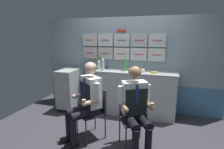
{
  "coord_description": "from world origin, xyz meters",
  "views": [
    {
      "loc": [
        0.83,
        -2.56,
        1.72
      ],
      "look_at": [
        -0.02,
        0.18,
        1.09
      ],
      "focal_mm": 27.64,
      "sensor_mm": 36.0,
      "label": 1
    }
  ],
  "objects_px": {
    "crew_member_right": "(136,105)",
    "sparkling_bottle_green": "(98,62)",
    "crew_member_left": "(87,98)",
    "folding_chair_right": "(132,112)",
    "coffee_cup_spare": "(107,67)",
    "folding_chair_left": "(95,107)",
    "snack_banana": "(154,72)",
    "service_trolley": "(70,88)"
  },
  "relations": [
    {
      "from": "crew_member_right",
      "to": "sparkling_bottle_green",
      "type": "distance_m",
      "value": 1.83
    },
    {
      "from": "crew_member_left",
      "to": "folding_chair_right",
      "type": "height_order",
      "value": "crew_member_left"
    },
    {
      "from": "crew_member_right",
      "to": "coffee_cup_spare",
      "type": "distance_m",
      "value": 1.62
    },
    {
      "from": "folding_chair_right",
      "to": "crew_member_right",
      "type": "distance_m",
      "value": 0.25
    },
    {
      "from": "folding_chair_right",
      "to": "coffee_cup_spare",
      "type": "relative_size",
      "value": 12.14
    },
    {
      "from": "folding_chair_right",
      "to": "sparkling_bottle_green",
      "type": "xyz_separation_m",
      "value": [
        -1.06,
        1.23,
        0.6
      ]
    },
    {
      "from": "crew_member_right",
      "to": "coffee_cup_spare",
      "type": "bearing_deg",
      "value": 124.89
    },
    {
      "from": "folding_chair_right",
      "to": "folding_chair_left",
      "type": "bearing_deg",
      "value": 177.94
    },
    {
      "from": "folding_chair_left",
      "to": "crew_member_right",
      "type": "bearing_deg",
      "value": -12.63
    },
    {
      "from": "sparkling_bottle_green",
      "to": "snack_banana",
      "type": "xyz_separation_m",
      "value": [
        1.31,
        -0.23,
        -0.12
      ]
    },
    {
      "from": "folding_chair_right",
      "to": "snack_banana",
      "type": "bearing_deg",
      "value": 75.81
    },
    {
      "from": "folding_chair_left",
      "to": "coffee_cup_spare",
      "type": "height_order",
      "value": "coffee_cup_spare"
    },
    {
      "from": "folding_chair_left",
      "to": "crew_member_right",
      "type": "distance_m",
      "value": 0.76
    },
    {
      "from": "folding_chair_right",
      "to": "snack_banana",
      "type": "xyz_separation_m",
      "value": [
        0.25,
        1.0,
        0.47
      ]
    },
    {
      "from": "service_trolley",
      "to": "folding_chair_left",
      "type": "bearing_deg",
      "value": -41.3
    },
    {
      "from": "service_trolley",
      "to": "coffee_cup_spare",
      "type": "relative_size",
      "value": 13.61
    },
    {
      "from": "crew_member_left",
      "to": "folding_chair_right",
      "type": "relative_size",
      "value": 1.54
    },
    {
      "from": "snack_banana",
      "to": "crew_member_left",
      "type": "bearing_deg",
      "value": -132.13
    },
    {
      "from": "crew_member_right",
      "to": "folding_chair_right",
      "type": "bearing_deg",
      "value": 119.51
    },
    {
      "from": "crew_member_right",
      "to": "snack_banana",
      "type": "bearing_deg",
      "value": 81.3
    },
    {
      "from": "coffee_cup_spare",
      "to": "sparkling_bottle_green",
      "type": "bearing_deg",
      "value": 164.51
    },
    {
      "from": "service_trolley",
      "to": "folding_chair_right",
      "type": "height_order",
      "value": "service_trolley"
    },
    {
      "from": "folding_chair_left",
      "to": "sparkling_bottle_green",
      "type": "distance_m",
      "value": 1.41
    },
    {
      "from": "service_trolley",
      "to": "crew_member_left",
      "type": "bearing_deg",
      "value": -47.65
    },
    {
      "from": "folding_chair_left",
      "to": "crew_member_left",
      "type": "relative_size",
      "value": 0.65
    },
    {
      "from": "coffee_cup_spare",
      "to": "snack_banana",
      "type": "relative_size",
      "value": 0.41
    },
    {
      "from": "service_trolley",
      "to": "crew_member_right",
      "type": "xyz_separation_m",
      "value": [
        1.78,
        -1.09,
        0.21
      ]
    },
    {
      "from": "folding_chair_right",
      "to": "sparkling_bottle_green",
      "type": "height_order",
      "value": "sparkling_bottle_green"
    },
    {
      "from": "sparkling_bottle_green",
      "to": "folding_chair_right",
      "type": "bearing_deg",
      "value": -49.21
    },
    {
      "from": "crew_member_right",
      "to": "coffee_cup_spare",
      "type": "height_order",
      "value": "crew_member_right"
    },
    {
      "from": "folding_chair_left",
      "to": "folding_chair_right",
      "type": "bearing_deg",
      "value": -2.06
    },
    {
      "from": "coffee_cup_spare",
      "to": "folding_chair_left",
      "type": "bearing_deg",
      "value": -80.64
    },
    {
      "from": "folding_chair_right",
      "to": "coffee_cup_spare",
      "type": "height_order",
      "value": "coffee_cup_spare"
    },
    {
      "from": "crew_member_right",
      "to": "service_trolley",
      "type": "bearing_deg",
      "value": 148.51
    },
    {
      "from": "sparkling_bottle_green",
      "to": "folding_chair_left",
      "type": "bearing_deg",
      "value": -70.89
    },
    {
      "from": "snack_banana",
      "to": "crew_member_right",
      "type": "bearing_deg",
      "value": -98.7
    },
    {
      "from": "snack_banana",
      "to": "service_trolley",
      "type": "bearing_deg",
      "value": -178.57
    },
    {
      "from": "crew_member_right",
      "to": "sparkling_bottle_green",
      "type": "height_order",
      "value": "crew_member_right"
    },
    {
      "from": "service_trolley",
      "to": "crew_member_left",
      "type": "distance_m",
      "value": 1.44
    },
    {
      "from": "crew_member_left",
      "to": "snack_banana",
      "type": "distance_m",
      "value": 1.51
    },
    {
      "from": "folding_chair_right",
      "to": "crew_member_right",
      "type": "xyz_separation_m",
      "value": [
        0.08,
        -0.14,
        0.19
      ]
    },
    {
      "from": "crew_member_left",
      "to": "folding_chair_right",
      "type": "distance_m",
      "value": 0.78
    }
  ]
}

